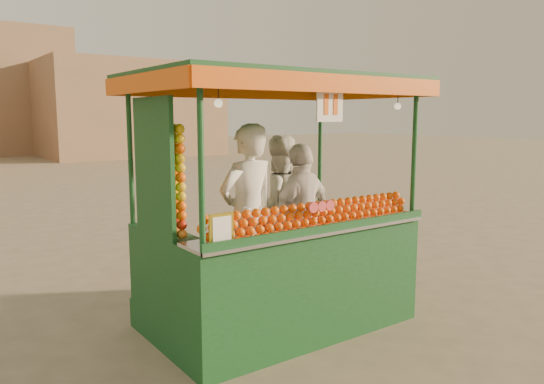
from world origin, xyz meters
TOP-DOWN VIEW (x-y plane):
  - ground at (0.00, 0.00)m, footprint 90.00×90.00m
  - building_right at (7.00, 24.00)m, footprint 9.00×6.00m
  - juice_cart at (-0.52, -0.05)m, footprint 2.77×1.79m
  - vendor_left at (-0.82, 0.03)m, footprint 0.69×0.49m
  - vendor_middle at (-0.07, 0.55)m, footprint 0.91×0.78m
  - vendor_right at (-0.10, 0.08)m, footprint 0.97×0.57m

SIDE VIEW (x-z plane):
  - ground at x=0.00m, z-range 0.00..0.00m
  - juice_cart at x=-0.52m, z-range -0.44..2.08m
  - vendor_right at x=-0.10m, z-range 0.29..1.85m
  - vendor_middle at x=-0.07m, z-range 0.29..1.92m
  - vendor_left at x=-0.82m, z-range 0.29..2.06m
  - building_right at x=7.00m, z-range 0.00..5.00m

